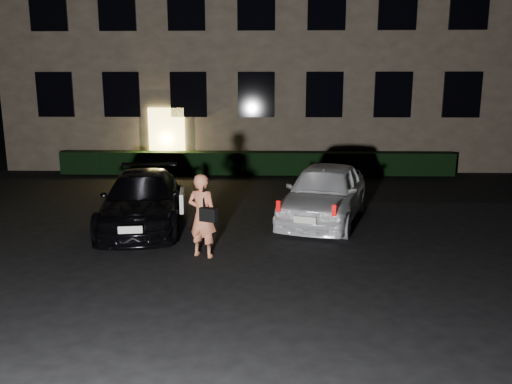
{
  "coord_description": "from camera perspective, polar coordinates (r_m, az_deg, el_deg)",
  "views": [
    {
      "loc": [
        0.56,
        -8.49,
        3.29
      ],
      "look_at": [
        0.25,
        2.0,
        1.08
      ],
      "focal_mm": 35.0,
      "sensor_mm": 36.0,
      "label": 1
    }
  ],
  "objects": [
    {
      "name": "hedge",
      "position": [
        19.21,
        -0.02,
        3.34
      ],
      "size": [
        15.0,
        0.7,
        0.85
      ],
      "primitive_type": "cube",
      "color": "black",
      "rests_on": "ground"
    },
    {
      "name": "hatch",
      "position": [
        12.49,
        7.85,
        -0.06
      ],
      "size": [
        2.89,
        4.55,
        1.44
      ],
      "rotation": [
        0.0,
        0.0,
        -0.3
      ],
      "color": "white",
      "rests_on": "ground"
    },
    {
      "name": "building",
      "position": [
        23.64,
        0.31,
        18.49
      ],
      "size": [
        20.0,
        8.11,
        12.0
      ],
      "color": "brown",
      "rests_on": "ground"
    },
    {
      "name": "man",
      "position": [
        9.8,
        -6.15,
        -2.66
      ],
      "size": [
        0.71,
        0.61,
        1.67
      ],
      "rotation": [
        0.0,
        0.0,
        2.76
      ],
      "color": "#DB7751",
      "rests_on": "ground"
    },
    {
      "name": "ground",
      "position": [
        9.12,
        -1.98,
        -9.24
      ],
      "size": [
        80.0,
        80.0,
        0.0
      ],
      "primitive_type": "plane",
      "color": "black",
      "rests_on": "ground"
    },
    {
      "name": "sedan",
      "position": [
        12.24,
        -12.84,
        -0.89
      ],
      "size": [
        2.42,
        4.63,
        1.28
      ],
      "rotation": [
        0.0,
        0.0,
        0.15
      ],
      "color": "black",
      "rests_on": "ground"
    }
  ]
}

